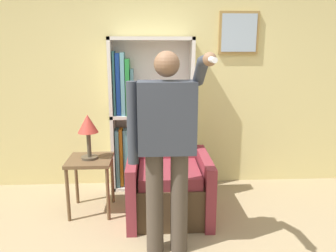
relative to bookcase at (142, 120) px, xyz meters
name	(u,v)px	position (x,y,z in m)	size (l,w,h in m)	color
wall_back	(163,77)	(0.27, 0.16, 0.52)	(8.00, 0.11, 2.80)	#DBCC84
bookcase	(142,120)	(0.00, 0.00, 0.00)	(1.02, 0.28, 1.89)	silver
armchair	(168,178)	(0.29, -0.70, -0.49)	(0.86, 0.84, 1.28)	#4C3823
person_standing	(167,142)	(0.24, -1.42, 0.13)	(0.62, 0.78, 1.74)	#473D33
side_table	(90,168)	(-0.55, -0.64, -0.38)	(0.47, 0.47, 0.61)	brown
table_lamp	(88,127)	(-0.55, -0.64, 0.07)	(0.21, 0.21, 0.48)	#4C4233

